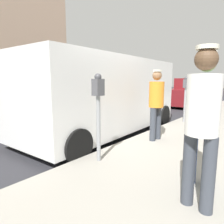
{
  "coord_description": "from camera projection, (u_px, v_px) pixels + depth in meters",
  "views": [
    {
      "loc": [
        3.67,
        -3.45,
        1.56
      ],
      "look_at": [
        1.65,
        -0.95,
        1.05
      ],
      "focal_mm": 32.41,
      "sensor_mm": 36.0,
      "label": 1
    }
  ],
  "objects": [
    {
      "name": "parking_meter_far",
      "position": [
        186.0,
        91.0,
        6.71
      ],
      "size": [
        0.14,
        0.18,
        1.52
      ],
      "color": "gray",
      "rests_on": "sidewalk_slab"
    },
    {
      "name": "ground_plane",
      "position": [
        85.0,
        142.0,
        5.17
      ],
      "size": [
        80.0,
        80.0,
        0.0
      ],
      "primitive_type": "plane",
      "color": "#2D2D33"
    },
    {
      "name": "parked_sedan_ahead",
      "position": [
        191.0,
        93.0,
        12.17
      ],
      "size": [
        2.04,
        4.45,
        1.65
      ],
      "color": "maroon",
      "rests_on": "ground"
    },
    {
      "name": "parked_van",
      "position": [
        105.0,
        94.0,
        5.82
      ],
      "size": [
        2.3,
        5.27,
        2.15
      ],
      "color": "white",
      "rests_on": "ground"
    },
    {
      "name": "pedestrian_in_white",
      "position": [
        202.0,
        119.0,
        2.11
      ],
      "size": [
        0.36,
        0.34,
        1.75
      ],
      "color": "#383D47",
      "rests_on": "sidewalk_slab"
    },
    {
      "name": "pedestrian_in_green",
      "position": [
        204.0,
        111.0,
        2.62
      ],
      "size": [
        0.36,
        0.34,
        1.76
      ],
      "color": "#4C608C",
      "rests_on": "sidewalk_slab"
    },
    {
      "name": "parking_meter_near",
      "position": [
        98.0,
        103.0,
        3.42
      ],
      "size": [
        0.14,
        0.18,
        1.52
      ],
      "color": "gray",
      "rests_on": "sidewalk_slab"
    },
    {
      "name": "pedestrian_in_orange",
      "position": [
        156.0,
        101.0,
        4.68
      ],
      "size": [
        0.34,
        0.36,
        1.64
      ],
      "color": "#383D47",
      "rests_on": "sidewalk_slab"
    }
  ]
}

